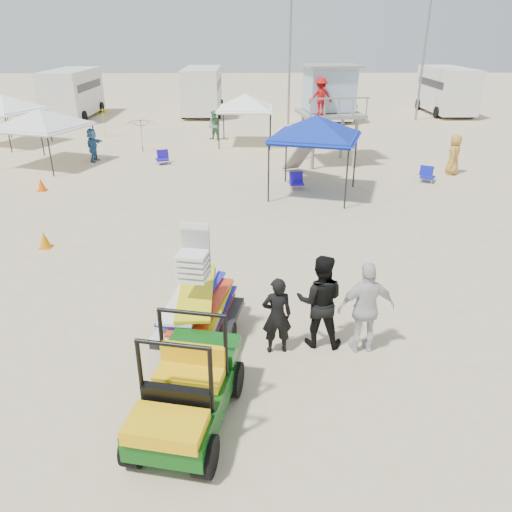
{
  "coord_description": "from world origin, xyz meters",
  "views": [
    {
      "loc": [
        0.35,
        -6.83,
        5.78
      ],
      "look_at": [
        0.5,
        3.0,
        1.3
      ],
      "focal_mm": 35.0,
      "sensor_mm": 36.0,
      "label": 1
    }
  ],
  "objects_px": {
    "surf_trailer": "(199,303)",
    "lifeguard_tower": "(329,93)",
    "canopy_blue": "(316,119)",
    "utility_cart": "(185,383)",
    "man_left": "(277,316)"
  },
  "relations": [
    {
      "from": "surf_trailer",
      "to": "lifeguard_tower",
      "type": "relative_size",
      "value": 0.62
    },
    {
      "from": "lifeguard_tower",
      "to": "canopy_blue",
      "type": "distance_m",
      "value": 5.08
    },
    {
      "from": "utility_cart",
      "to": "canopy_blue",
      "type": "distance_m",
      "value": 12.91
    },
    {
      "from": "utility_cart",
      "to": "man_left",
      "type": "relative_size",
      "value": 1.62
    },
    {
      "from": "man_left",
      "to": "lifeguard_tower",
      "type": "relative_size",
      "value": 0.37
    },
    {
      "from": "utility_cart",
      "to": "canopy_blue",
      "type": "height_order",
      "value": "canopy_blue"
    },
    {
      "from": "man_left",
      "to": "lifeguard_tower",
      "type": "height_order",
      "value": "lifeguard_tower"
    },
    {
      "from": "utility_cart",
      "to": "surf_trailer",
      "type": "bearing_deg",
      "value": 89.91
    },
    {
      "from": "utility_cart",
      "to": "man_left",
      "type": "distance_m",
      "value": 2.54
    },
    {
      "from": "surf_trailer",
      "to": "man_left",
      "type": "relative_size",
      "value": 1.65
    },
    {
      "from": "surf_trailer",
      "to": "man_left",
      "type": "bearing_deg",
      "value": -11.19
    },
    {
      "from": "man_left",
      "to": "canopy_blue",
      "type": "distance_m",
      "value": 10.62
    },
    {
      "from": "surf_trailer",
      "to": "utility_cart",
      "type": "bearing_deg",
      "value": -90.09
    },
    {
      "from": "lifeguard_tower",
      "to": "utility_cart",
      "type": "bearing_deg",
      "value": -105.02
    },
    {
      "from": "canopy_blue",
      "to": "man_left",
      "type": "bearing_deg",
      "value": -100.66
    }
  ]
}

